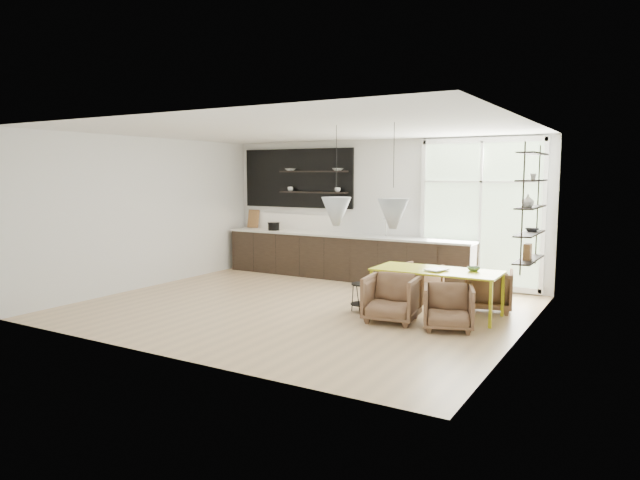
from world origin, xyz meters
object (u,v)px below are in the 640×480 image
Objects in this scene: armchair_front_left at (392,298)px; armchair_front_right at (448,307)px; dining_table at (437,273)px; wire_stool at (362,294)px; armchair_back_right at (489,290)px; armchair_back_left at (417,282)px.

armchair_front_left is 0.87m from armchair_front_right.
wire_stool is at bearing -158.80° from dining_table.
armchair_back_right is (0.64, 0.71, -0.33)m from dining_table.
armchair_front_right is (1.06, -1.57, -0.00)m from armchair_back_left.
armchair_front_right is (-0.20, -1.46, -0.02)m from armchair_back_right.
armchair_front_left is at bearing -120.98° from dining_table.
wire_stool is at bearing 147.19° from armchair_front_left.
dining_table is at bearing 100.63° from armchair_front_right.
dining_table is 0.91m from armchair_front_left.
wire_stool is at bearing 81.50° from armchair_back_left.
wire_stool is (-0.65, 0.31, -0.06)m from armchair_front_left.
dining_table is 1.01m from armchair_back_right.
armchair_front_left is (0.19, -1.57, 0.03)m from armchair_back_left.
wire_stool is (-0.45, -1.26, -0.02)m from armchair_back_left.
dining_table is at bearing 52.36° from armchair_front_left.
armchair_back_left reaches higher than armchair_front_right.
armchair_back_right reaches higher than armchair_back_left.
dining_table reaches higher than armchair_back_right.
armchair_front_left is at bearing 160.12° from armchair_front_right.
armchair_front_right is at bearing 69.78° from armchair_back_right.
dining_table is 2.53× the size of armchair_front_left.
armchair_front_left reaches higher than wire_stool.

